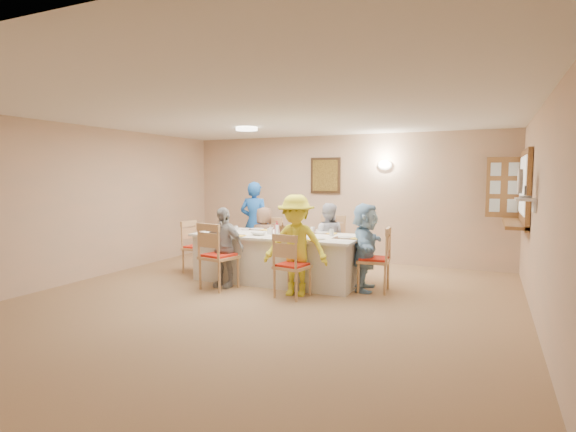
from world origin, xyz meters
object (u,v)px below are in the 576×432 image
at_px(desk_fan, 523,187).
at_px(condiment_ketchup, 277,227).
at_px(chair_left_end, 198,247).
at_px(serving_hatch, 525,189).
at_px(chair_front_right, 292,265).
at_px(diner_right_end, 365,247).
at_px(dining_table, 278,258).
at_px(diner_front_right, 296,245).
at_px(chair_back_right, 330,245).
at_px(chair_front_left, 219,255).
at_px(diner_back_right, 328,240).
at_px(caregiver, 254,223).
at_px(chair_back_left, 267,243).
at_px(chair_right_end, 374,259).
at_px(diner_back_left, 264,239).
at_px(diner_front_left, 223,247).

bearing_deg(desk_fan, condiment_ketchup, 174.85).
bearing_deg(chair_left_end, serving_hatch, -74.49).
bearing_deg(chair_left_end, chair_front_right, -107.00).
bearing_deg(diner_right_end, dining_table, 82.36).
xyz_separation_m(dining_table, diner_front_right, (0.60, -0.68, 0.33)).
relative_size(chair_back_right, chair_front_left, 1.01).
height_order(chair_back_right, diner_right_end, diner_right_end).
relative_size(chair_left_end, diner_back_right, 0.74).
distance_m(chair_front_left, diner_back_right, 1.91).
bearing_deg(diner_right_end, serving_hatch, -70.43).
xyz_separation_m(chair_left_end, diner_front_right, (2.15, -0.68, 0.26)).
xyz_separation_m(desk_fan, caregiver, (-4.48, 1.41, -0.76)).
bearing_deg(desk_fan, chair_back_right, 159.52).
bearing_deg(chair_back_left, diner_back_right, 2.70).
height_order(diner_front_right, condiment_ketchup, diner_front_right).
distance_m(chair_back_left, diner_back_right, 1.22).
relative_size(chair_left_end, diner_right_end, 0.71).
xyz_separation_m(chair_front_right, diner_right_end, (0.82, 0.80, 0.19)).
bearing_deg(chair_right_end, diner_back_left, -112.59).
height_order(chair_back_left, caregiver, caregiver).
xyz_separation_m(serving_hatch, diner_back_left, (-4.14, -0.41, -0.93)).
relative_size(chair_back_left, chair_front_left, 0.93).
relative_size(chair_back_left, chair_left_end, 1.02).
bearing_deg(chair_back_left, chair_right_end, -12.00).
distance_m(diner_back_left, diner_front_left, 1.36).
bearing_deg(serving_hatch, diner_back_right, -172.04).
relative_size(diner_back_right, condiment_ketchup, 5.94).
bearing_deg(chair_back_right, chair_back_left, 176.68).
distance_m(serving_hatch, chair_front_left, 4.66).
height_order(dining_table, condiment_ketchup, condiment_ketchup).
bearing_deg(caregiver, diner_front_left, 95.77).
bearing_deg(chair_right_end, chair_back_right, -135.14).
bearing_deg(diner_back_right, diner_front_right, 79.10).
bearing_deg(chair_right_end, chair_front_right, -54.94).
xyz_separation_m(desk_fan, chair_front_right, (-2.83, -0.54, -1.10)).
height_order(desk_fan, caregiver, desk_fan).
bearing_deg(chair_left_end, diner_front_left, -122.18).
distance_m(chair_front_left, diner_front_left, 0.16).
distance_m(chair_back_right, diner_right_end, 1.15).
bearing_deg(chair_left_end, desk_fan, -89.55).
xyz_separation_m(chair_right_end, caregiver, (-2.60, 1.15, 0.31)).
relative_size(desk_fan, dining_table, 0.11).
distance_m(chair_left_end, diner_back_left, 1.17).
height_order(chair_back_left, diner_back_right, diner_back_right).
xyz_separation_m(chair_back_left, diner_front_right, (1.20, -1.48, 0.25)).
height_order(chair_front_right, diner_back_right, diner_back_right).
relative_size(dining_table, diner_back_left, 2.34).
bearing_deg(chair_back_left, chair_back_right, 8.41).
xyz_separation_m(chair_right_end, diner_front_right, (-0.95, -0.68, 0.24)).
distance_m(desk_fan, diner_right_end, 2.22).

